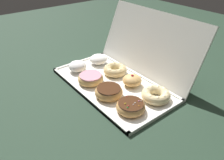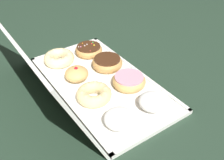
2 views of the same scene
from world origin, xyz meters
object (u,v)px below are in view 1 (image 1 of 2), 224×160
sprinkle_donut_3 (131,106)px  powdered_filled_donut_0 (77,66)px  powdered_filled_donut_4 (98,59)px  donut_box (112,84)px  jelly_filled_donut_6 (132,80)px  pink_frosted_donut_1 (91,78)px  cruller_donut_5 (115,70)px  chocolate_frosted_donut_2 (109,92)px  cruller_donut_7 (156,95)px

sprinkle_donut_3 → powdered_filled_donut_0: bearing=179.7°
powdered_filled_donut_4 → donut_box: bearing=-18.7°
donut_box → jelly_filled_donut_6: jelly_filled_donut_6 is taller
powdered_filled_donut_0 → jelly_filled_donut_6: (0.26, 0.12, -0.00)m
pink_frosted_donut_1 → cruller_donut_5: cruller_donut_5 is taller
powdered_filled_donut_0 → chocolate_frosted_donut_2: powdered_filled_donut_0 is taller
pink_frosted_donut_1 → cruller_donut_7: size_ratio=0.97×
powdered_filled_donut_0 → cruller_donut_7: (0.39, 0.12, -0.00)m
cruller_donut_5 → cruller_donut_7: same height
chocolate_frosted_donut_2 → cruller_donut_7: 0.19m
donut_box → cruller_donut_5: size_ratio=4.93×
donut_box → pink_frosted_donut_1: 0.10m
donut_box → cruller_donut_5: cruller_donut_5 is taller
pink_frosted_donut_1 → powdered_filled_donut_4: bearing=134.0°
pink_frosted_donut_1 → jelly_filled_donut_6: 0.18m
powdered_filled_donut_0 → pink_frosted_donut_1: size_ratio=0.76×
powdered_filled_donut_0 → sprinkle_donut_3: size_ratio=0.79×
powdered_filled_donut_4 → jelly_filled_donut_6: size_ratio=1.07×
powdered_filled_donut_0 → chocolate_frosted_donut_2: bearing=-2.0°
cruller_donut_5 → cruller_donut_7: size_ratio=0.97×
pink_frosted_donut_1 → cruller_donut_5: 0.13m
jelly_filled_donut_6 → cruller_donut_7: 0.13m
chocolate_frosted_donut_2 → cruller_donut_5: same height
cruller_donut_5 → donut_box: bearing=-48.0°
powdered_filled_donut_0 → chocolate_frosted_donut_2: size_ratio=0.76×
cruller_donut_5 → cruller_donut_7: bearing=-0.4°
donut_box → powdered_filled_donut_4: bearing=161.3°
cruller_donut_5 → jelly_filled_donut_6: bearing=-2.5°
pink_frosted_donut_1 → chocolate_frosted_donut_2: (0.13, -0.00, 0.00)m
sprinkle_donut_3 → powdered_filled_donut_4: powdered_filled_donut_4 is taller
donut_box → jelly_filled_donut_6: bearing=44.3°
powdered_filled_donut_0 → cruller_donut_5: bearing=43.2°
jelly_filled_donut_6 → donut_box: bearing=-135.7°
chocolate_frosted_donut_2 → jelly_filled_donut_6: size_ratio=1.37×
sprinkle_donut_3 → powdered_filled_donut_4: bearing=161.8°
powdered_filled_donut_0 → powdered_filled_donut_4: bearing=90.3°
chocolate_frosted_donut_2 → powdered_filled_donut_4: (-0.26, 0.13, 0.00)m
powdered_filled_donut_4 → cruller_donut_7: bearing=-0.1°
donut_box → cruller_donut_5: 0.09m
jelly_filled_donut_6 → sprinkle_donut_3: bearing=-44.3°
donut_box → sprinkle_donut_3: size_ratio=5.11×
powdered_filled_donut_4 → cruller_donut_5: powdered_filled_donut_4 is taller
cruller_donut_7 → sprinkle_donut_3: bearing=-93.9°
sprinkle_donut_3 → powdered_filled_donut_4: (-0.38, 0.13, 0.00)m
donut_box → sprinkle_donut_3: 0.20m
chocolate_frosted_donut_2 → cruller_donut_5: size_ratio=1.01×
cruller_donut_7 → powdered_filled_donut_0: bearing=-162.5°
pink_frosted_donut_1 → powdered_filled_donut_4: powdered_filled_donut_4 is taller
powdered_filled_donut_0 → cruller_donut_7: powdered_filled_donut_0 is taller
chocolate_frosted_donut_2 → cruller_donut_7: size_ratio=0.97×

